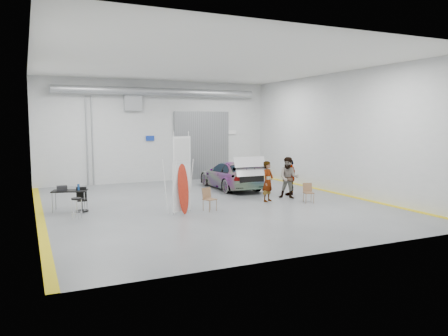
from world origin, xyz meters
name	(u,v)px	position (x,y,z in m)	size (l,w,h in m)	color
ground	(210,204)	(0.00, 0.00, 0.00)	(16.00, 16.00, 0.00)	slate
room_shell	(196,111)	(0.24, 2.22, 4.08)	(14.02, 16.18, 6.01)	#B9BBBD
sedan_car	(231,175)	(2.72, 3.56, 0.73)	(2.04, 5.00, 1.45)	white
person_a	(268,181)	(2.58, -0.60, 0.91)	(0.66, 0.43, 1.82)	#976C52
person_b	(289,178)	(3.86, -0.33, 0.97)	(0.95, 0.73, 1.94)	#486984
person_c	(291,177)	(4.43, 0.39, 0.88)	(1.02, 0.42, 1.76)	brown
surfboard_display	(180,181)	(-1.88, -1.59, 1.29)	(0.85, 0.49, 3.19)	white
folding_chair_near	(210,204)	(-0.61, -1.46, 0.29)	(0.55, 0.58, 0.92)	brown
folding_chair_far	(308,197)	(4.05, -1.62, 0.27)	(0.51, 0.53, 0.86)	brown
shop_stool	(77,208)	(-5.61, -0.77, 0.39)	(0.40, 0.40, 0.78)	black
work_table	(68,190)	(-5.78, 0.83, 0.84)	(1.47, 1.02, 1.09)	gray
office_chair	(82,201)	(-5.29, 0.56, 0.42)	(0.51, 0.51, 0.95)	black
trunk_lid	(251,165)	(2.72, 1.31, 1.47)	(1.69, 1.03, 0.04)	silver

